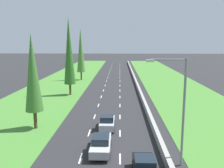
# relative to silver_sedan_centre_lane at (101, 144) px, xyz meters

# --- Properties ---
(ground_plane) EXTENTS (300.00, 300.00, 0.00)m
(ground_plane) POSITION_rel_silver_sedan_centre_lane_xyz_m (0.03, 37.75, -0.81)
(ground_plane) COLOR #28282B
(ground_plane) RESTS_ON ground
(grass_verge_left) EXTENTS (14.00, 140.00, 0.04)m
(grass_verge_left) POSITION_rel_silver_sedan_centre_lane_xyz_m (-12.62, 37.75, -0.79)
(grass_verge_left) COLOR #478433
(grass_verge_left) RESTS_ON ground
(grass_verge_right) EXTENTS (14.00, 140.00, 0.04)m
(grass_verge_right) POSITION_rel_silver_sedan_centre_lane_xyz_m (14.38, 37.75, -0.79)
(grass_verge_right) COLOR #478433
(grass_verge_right) RESTS_ON ground
(median_barrier) EXTENTS (0.44, 120.00, 0.85)m
(median_barrier) POSITION_rel_silver_sedan_centre_lane_xyz_m (5.73, 37.75, -0.39)
(median_barrier) COLOR #9E9B93
(median_barrier) RESTS_ON ground
(lane_markings) EXTENTS (3.64, 116.00, 0.01)m
(lane_markings) POSITION_rel_silver_sedan_centre_lane_xyz_m (0.03, 37.75, -0.81)
(lane_markings) COLOR white
(lane_markings) RESTS_ON ground
(silver_sedan_centre_lane) EXTENTS (1.82, 4.50, 1.64)m
(silver_sedan_centre_lane) POSITION_rel_silver_sedan_centre_lane_xyz_m (0.00, 0.00, 0.00)
(silver_sedan_centre_lane) COLOR silver
(silver_sedan_centre_lane) RESTS_ON ground
(silver_hatchback_centre_lane) EXTENTS (1.74, 3.90, 1.72)m
(silver_hatchback_centre_lane) POSITION_rel_silver_sedan_centre_lane_xyz_m (0.27, 6.01, 0.02)
(silver_hatchback_centre_lane) COLOR silver
(silver_hatchback_centre_lane) RESTS_ON ground
(black_hatchback_right_lane) EXTENTS (1.74, 3.90, 1.72)m
(black_hatchback_right_lane) POSITION_rel_silver_sedan_centre_lane_xyz_m (3.63, -4.13, 0.02)
(black_hatchback_right_lane) COLOR black
(black_hatchback_right_lane) RESTS_ON ground
(poplar_tree_second) EXTENTS (2.08, 2.08, 11.20)m
(poplar_tree_second) POSITION_rel_silver_sedan_centre_lane_xyz_m (-8.27, 5.98, 5.84)
(poplar_tree_second) COLOR #4C3823
(poplar_tree_second) RESTS_ON ground
(poplar_tree_third) EXTENTS (2.17, 2.17, 14.72)m
(poplar_tree_third) POSITION_rel_silver_sedan_centre_lane_xyz_m (-7.85, 24.30, 7.60)
(poplar_tree_third) COLOR #4C3823
(poplar_tree_third) RESTS_ON ground
(poplar_tree_fourth) EXTENTS (2.14, 2.14, 13.69)m
(poplar_tree_fourth) POSITION_rel_silver_sedan_centre_lane_xyz_m (-8.63, 42.80, 7.08)
(poplar_tree_fourth) COLOR #4C3823
(poplar_tree_fourth) RESTS_ON ground
(street_light_mast) EXTENTS (3.20, 0.28, 9.00)m
(street_light_mast) POSITION_rel_silver_sedan_centre_lane_xyz_m (6.54, -2.21, 4.42)
(street_light_mast) COLOR gray
(street_light_mast) RESTS_ON ground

